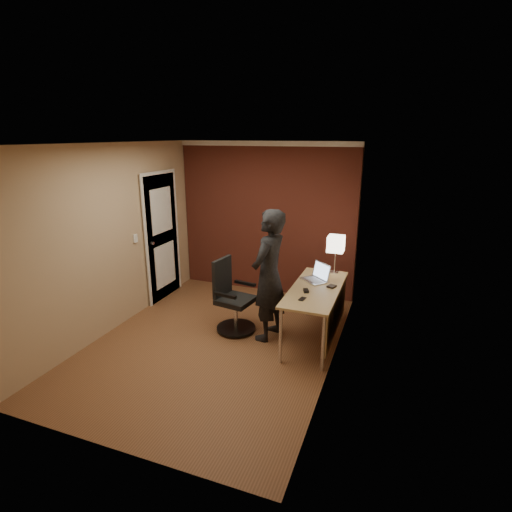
{
  "coord_description": "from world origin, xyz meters",
  "views": [
    {
      "loc": [
        2.12,
        -4.19,
        2.6
      ],
      "look_at": [
        0.35,
        0.55,
        1.05
      ],
      "focal_mm": 28.0,
      "sensor_mm": 36.0,
      "label": 1
    }
  ],
  "objects_px": {
    "laptop": "(318,276)",
    "office_chair": "(232,300)",
    "desk_lamp": "(336,244)",
    "person": "(269,276)",
    "phone": "(302,299)",
    "desk": "(321,298)",
    "mouse": "(306,291)",
    "wallet": "(332,286)"
  },
  "relations": [
    {
      "from": "desk",
      "to": "phone",
      "type": "distance_m",
      "value": 0.47
    },
    {
      "from": "laptop",
      "to": "mouse",
      "type": "distance_m",
      "value": 0.46
    },
    {
      "from": "wallet",
      "to": "mouse",
      "type": "bearing_deg",
      "value": -134.76
    },
    {
      "from": "person",
      "to": "desk",
      "type": "bearing_deg",
      "value": 110.47
    },
    {
      "from": "phone",
      "to": "person",
      "type": "relative_size",
      "value": 0.07
    },
    {
      "from": "mouse",
      "to": "office_chair",
      "type": "height_order",
      "value": "office_chair"
    },
    {
      "from": "laptop",
      "to": "office_chair",
      "type": "relative_size",
      "value": 0.42
    },
    {
      "from": "desk",
      "to": "wallet",
      "type": "height_order",
      "value": "wallet"
    },
    {
      "from": "mouse",
      "to": "office_chair",
      "type": "distance_m",
      "value": 1.08
    },
    {
      "from": "mouse",
      "to": "wallet",
      "type": "bearing_deg",
      "value": 22.43
    },
    {
      "from": "mouse",
      "to": "phone",
      "type": "xyz_separation_m",
      "value": [
        0.01,
        -0.24,
        -0.01
      ]
    },
    {
      "from": "phone",
      "to": "person",
      "type": "bearing_deg",
      "value": 160.68
    },
    {
      "from": "desk_lamp",
      "to": "person",
      "type": "height_order",
      "value": "person"
    },
    {
      "from": "desk_lamp",
      "to": "person",
      "type": "bearing_deg",
      "value": -132.12
    },
    {
      "from": "desk",
      "to": "office_chair",
      "type": "relative_size",
      "value": 1.52
    },
    {
      "from": "desk_lamp",
      "to": "laptop",
      "type": "height_order",
      "value": "desk_lamp"
    },
    {
      "from": "phone",
      "to": "laptop",
      "type": "bearing_deg",
      "value": 97.72
    },
    {
      "from": "desk",
      "to": "person",
      "type": "height_order",
      "value": "person"
    },
    {
      "from": "wallet",
      "to": "person",
      "type": "height_order",
      "value": "person"
    },
    {
      "from": "phone",
      "to": "desk_lamp",
      "type": "bearing_deg",
      "value": 90.19
    },
    {
      "from": "person",
      "to": "laptop",
      "type": "bearing_deg",
      "value": 135.76
    },
    {
      "from": "desk_lamp",
      "to": "person",
      "type": "relative_size",
      "value": 0.31
    },
    {
      "from": "mouse",
      "to": "wallet",
      "type": "xyz_separation_m",
      "value": [
        0.27,
        0.27,
        -0.01
      ]
    },
    {
      "from": "laptop",
      "to": "office_chair",
      "type": "distance_m",
      "value": 1.2
    },
    {
      "from": "mouse",
      "to": "phone",
      "type": "height_order",
      "value": "mouse"
    },
    {
      "from": "phone",
      "to": "office_chair",
      "type": "bearing_deg",
      "value": 174.12
    },
    {
      "from": "laptop",
      "to": "wallet",
      "type": "height_order",
      "value": "laptop"
    },
    {
      "from": "laptop",
      "to": "person",
      "type": "bearing_deg",
      "value": -143.4
    },
    {
      "from": "phone",
      "to": "office_chair",
      "type": "distance_m",
      "value": 1.13
    },
    {
      "from": "desk_lamp",
      "to": "laptop",
      "type": "distance_m",
      "value": 0.54
    },
    {
      "from": "mouse",
      "to": "laptop",
      "type": "bearing_deg",
      "value": 61.64
    },
    {
      "from": "desk_lamp",
      "to": "desk",
      "type": "bearing_deg",
      "value": -94.04
    },
    {
      "from": "phone",
      "to": "person",
      "type": "height_order",
      "value": "person"
    },
    {
      "from": "desk",
      "to": "phone",
      "type": "height_order",
      "value": "phone"
    },
    {
      "from": "laptop",
      "to": "phone",
      "type": "bearing_deg",
      "value": -92.51
    },
    {
      "from": "phone",
      "to": "desk",
      "type": "bearing_deg",
      "value": 81.45
    },
    {
      "from": "office_chair",
      "to": "person",
      "type": "relative_size",
      "value": 0.57
    },
    {
      "from": "desk",
      "to": "mouse",
      "type": "height_order",
      "value": "mouse"
    },
    {
      "from": "mouse",
      "to": "office_chair",
      "type": "xyz_separation_m",
      "value": [
        -1.04,
        0.06,
        -0.31
      ]
    },
    {
      "from": "desk",
      "to": "laptop",
      "type": "height_order",
      "value": "laptop"
    },
    {
      "from": "desk_lamp",
      "to": "person",
      "type": "xyz_separation_m",
      "value": [
        -0.71,
        -0.78,
        -0.28
      ]
    },
    {
      "from": "office_chair",
      "to": "desk",
      "type": "bearing_deg",
      "value": 5.85
    }
  ]
}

